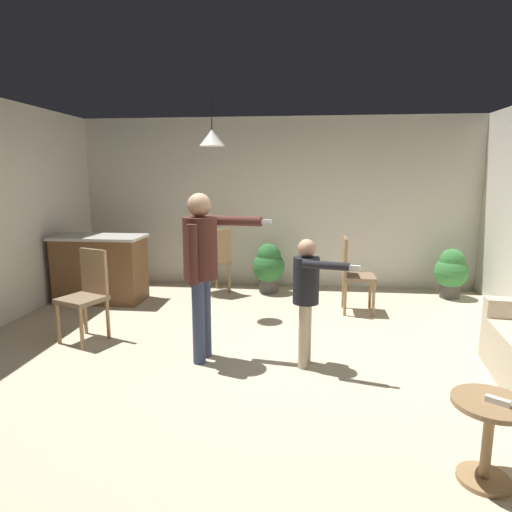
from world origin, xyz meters
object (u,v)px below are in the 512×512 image
Objects in this scene: spare_remote_on_table at (498,401)px; potted_plant_corner at (269,266)px; person_child at (307,289)px; potted_plant_by_wall at (451,271)px; dining_chair_centre_back at (215,259)px; person_adult at (202,259)px; dining_chair_by_counter at (353,272)px; side_table_by_couch at (488,431)px; kitchen_counter at (101,268)px; dining_chair_near_wall at (87,292)px.

potted_plant_corner is at bearing 111.15° from spare_remote_on_table.
potted_plant_corner is (-0.57, 2.66, -0.34)m from person_child.
potted_plant_by_wall is (2.70, -0.02, -0.02)m from potted_plant_corner.
person_child is 1.22× the size of dining_chair_centre_back.
potted_plant_corner is 4.55m from spare_remote_on_table.
person_adult is at bearing -99.38° from potted_plant_corner.
potted_plant_corner is (0.80, 0.16, -0.12)m from dining_chair_centre_back.
person_adult reaches higher than potted_plant_corner.
spare_remote_on_table is (0.46, -3.35, -0.01)m from dining_chair_by_counter.
dining_chair_centre_back reaches higher than spare_remote_on_table.
person_adult is 1.34× the size of person_child.
dining_chair_by_counter is 7.69× the size of spare_remote_on_table.
potted_plant_corner is at bearing -153.46° from person_child.
person_adult is 1.64× the size of dining_chair_centre_back.
side_table_by_couch is 0.42× the size of person_child.
dining_chair_by_counter is 1.75m from potted_plant_by_wall.
dining_chair_centre_back is 1.31× the size of potted_plant_corner.
potted_plant_by_wall is at bearing -41.13° from dining_chair_centre_back.
kitchen_counter is 3.55m from dining_chair_by_counter.
dining_chair_centre_back reaches higher than side_table_by_couch.
dining_chair_centre_back is 0.83m from potted_plant_corner.
dining_chair_centre_back is at bearing -136.77° from person_child.
potted_plant_by_wall is at bearing 7.88° from kitchen_counter.
side_table_by_couch is 0.68× the size of potted_plant_corner.
side_table_by_couch is at bearing 60.71° from person_adult.
side_table_by_couch is 4.72m from dining_chair_centre_back.
potted_plant_corner is (1.82, 2.22, -0.12)m from dining_chair_near_wall.
dining_chair_near_wall is (-3.44, 1.99, 0.22)m from side_table_by_couch.
kitchen_counter reaches higher than side_table_by_couch.
potted_plant_by_wall is at bearing 75.50° from side_table_by_couch.
dining_chair_near_wall is at bearing -86.02° from person_child.
dining_chair_by_counter is 1.00× the size of dining_chair_centre_back.
dining_chair_near_wall is (0.55, -1.49, 0.07)m from kitchen_counter.
kitchen_counter is 5.29m from side_table_by_couch.
person_adult is at bearing -140.32° from potted_plant_by_wall.
person_adult is 2.54m from dining_chair_centre_back.
person_adult is (-2.06, 1.58, 0.69)m from side_table_by_couch.
side_table_by_couch is at bearing 8.61° from dining_chair_by_counter.
dining_chair_by_counter is 3.38m from spare_remote_on_table.
person_adult reaches higher than potted_plant_by_wall.
kitchen_counter is 5.12m from potted_plant_by_wall.
person_child reaches higher than dining_chair_centre_back.
person_adult reaches higher than spare_remote_on_table.
person_adult is at bearing -174.31° from dining_chair_near_wall.
side_table_by_couch is 4.00× the size of spare_remote_on_table.
potted_plant_corner is 5.88× the size of spare_remote_on_table.
person_child is at bearing 124.23° from spare_remote_on_table.
dining_chair_centre_back reaches higher than potted_plant_corner.
spare_remote_on_table is at bearing 171.86° from dining_chair_near_wall.
person_adult is at bearing -77.45° from person_child.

